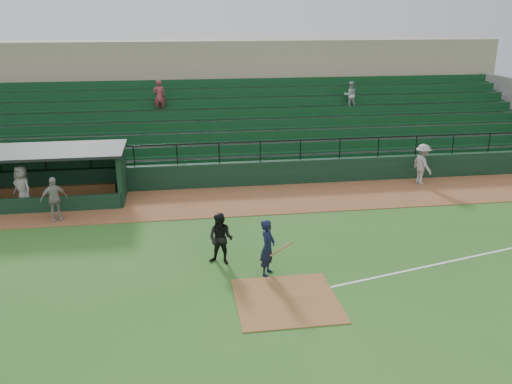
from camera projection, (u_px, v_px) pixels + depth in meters
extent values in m
plane|color=#295A1D|center=(280.00, 284.00, 16.72)|extent=(90.00, 90.00, 0.00)
cube|color=brown|center=(246.00, 200.00, 24.21)|extent=(40.00, 4.00, 0.03)
cube|color=brown|center=(287.00, 300.00, 15.78)|extent=(3.00, 3.00, 0.03)
cube|color=white|center=(494.00, 252.00, 18.98)|extent=(17.49, 4.44, 0.01)
cube|color=black|center=(240.00, 174.00, 26.09)|extent=(36.00, 0.35, 1.20)
cylinder|color=black|center=(240.00, 142.00, 25.58)|extent=(36.00, 0.06, 0.06)
cube|color=slate|center=(229.00, 129.00, 30.30)|extent=(36.00, 9.00, 3.60)
cube|color=#103C1C|center=(230.00, 123.00, 29.69)|extent=(34.56, 8.00, 4.05)
cube|color=gray|center=(219.00, 89.00, 35.94)|extent=(38.00, 3.00, 6.40)
cube|color=slate|center=(221.00, 86.00, 33.91)|extent=(36.00, 2.00, 0.20)
imported|color=#B9B9B9|center=(350.00, 95.00, 31.56)|extent=(0.76, 0.59, 1.57)
imported|color=maroon|center=(159.00, 97.00, 29.92)|extent=(0.68, 0.45, 1.86)
cube|color=black|center=(30.00, 171.00, 24.71)|extent=(8.50, 0.20, 2.30)
cube|color=black|center=(122.00, 175.00, 24.10)|extent=(0.20, 2.60, 2.30)
cube|color=black|center=(19.00, 152.00, 23.10)|extent=(8.90, 3.20, 0.12)
cube|color=olive|center=(31.00, 192.00, 24.62)|extent=(7.65, 0.40, 0.50)
cube|color=black|center=(18.00, 206.00, 22.48)|extent=(8.50, 0.12, 0.70)
imported|color=black|center=(268.00, 247.00, 17.09)|extent=(0.72, 0.82, 1.89)
cylinder|color=olive|center=(281.00, 249.00, 16.96)|extent=(0.79, 0.34, 0.35)
imported|color=black|center=(221.00, 239.00, 17.86)|extent=(1.08, 0.99, 1.79)
imported|color=#9C9792|center=(422.00, 164.00, 26.19)|extent=(0.95, 1.40, 2.00)
imported|color=#9B9691|center=(54.00, 199.00, 21.57)|extent=(1.16, 0.88, 1.82)
imported|color=gray|center=(23.00, 188.00, 22.77)|extent=(1.13, 1.08, 1.95)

